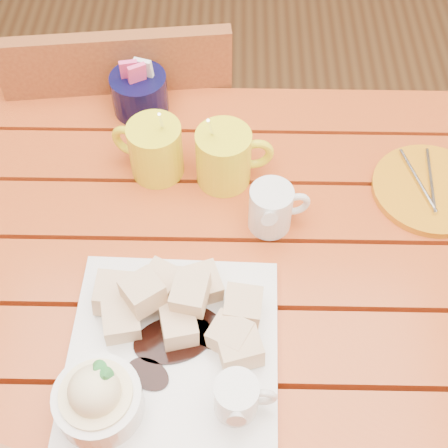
{
  "coord_description": "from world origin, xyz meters",
  "views": [
    {
      "loc": [
        0.05,
        -0.48,
        1.52
      ],
      "look_at": [
        0.04,
        0.04,
        0.82
      ],
      "focal_mm": 50.0,
      "sensor_mm": 36.0,
      "label": 1
    }
  ],
  "objects_px": {
    "dessert_plate": "(159,354)",
    "orange_saucer": "(432,190)",
    "coffee_mug_left": "(154,149)",
    "table": "(200,308)",
    "coffee_mug_right": "(225,156)",
    "chair_far": "(136,147)"
  },
  "relations": [
    {
      "from": "dessert_plate",
      "to": "coffee_mug_left",
      "type": "height_order",
      "value": "coffee_mug_left"
    },
    {
      "from": "dessert_plate",
      "to": "orange_saucer",
      "type": "distance_m",
      "value": 0.51
    },
    {
      "from": "coffee_mug_left",
      "to": "orange_saucer",
      "type": "distance_m",
      "value": 0.44
    },
    {
      "from": "chair_far",
      "to": "orange_saucer",
      "type": "bearing_deg",
      "value": 140.88
    },
    {
      "from": "dessert_plate",
      "to": "coffee_mug_left",
      "type": "xyz_separation_m",
      "value": [
        -0.03,
        0.34,
        0.02
      ]
    },
    {
      "from": "chair_far",
      "to": "coffee_mug_right",
      "type": "bearing_deg",
      "value": 116.77
    },
    {
      "from": "dessert_plate",
      "to": "coffee_mug_right",
      "type": "relative_size",
      "value": 1.93
    },
    {
      "from": "coffee_mug_right",
      "to": "chair_far",
      "type": "distance_m",
      "value": 0.49
    },
    {
      "from": "coffee_mug_left",
      "to": "orange_saucer",
      "type": "relative_size",
      "value": 0.77
    },
    {
      "from": "coffee_mug_left",
      "to": "dessert_plate",
      "type": "bearing_deg",
      "value": -61.64
    },
    {
      "from": "dessert_plate",
      "to": "coffee_mug_right",
      "type": "bearing_deg",
      "value": 76.35
    },
    {
      "from": "orange_saucer",
      "to": "dessert_plate",
      "type": "bearing_deg",
      "value": -143.64
    },
    {
      "from": "coffee_mug_right",
      "to": "orange_saucer",
      "type": "relative_size",
      "value": 0.79
    },
    {
      "from": "table",
      "to": "chair_far",
      "type": "height_order",
      "value": "chair_far"
    },
    {
      "from": "table",
      "to": "coffee_mug_right",
      "type": "relative_size",
      "value": 8.26
    },
    {
      "from": "coffee_mug_right",
      "to": "coffee_mug_left",
      "type": "bearing_deg",
      "value": 163.57
    },
    {
      "from": "table",
      "to": "coffee_mug_left",
      "type": "height_order",
      "value": "coffee_mug_left"
    },
    {
      "from": "table",
      "to": "dessert_plate",
      "type": "distance_m",
      "value": 0.2
    },
    {
      "from": "coffee_mug_right",
      "to": "orange_saucer",
      "type": "xyz_separation_m",
      "value": [
        0.33,
        -0.03,
        -0.04
      ]
    },
    {
      "from": "coffee_mug_left",
      "to": "chair_far",
      "type": "distance_m",
      "value": 0.45
    },
    {
      "from": "table",
      "to": "dessert_plate",
      "type": "relative_size",
      "value": 4.27
    },
    {
      "from": "coffee_mug_left",
      "to": "coffee_mug_right",
      "type": "relative_size",
      "value": 0.98
    }
  ]
}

